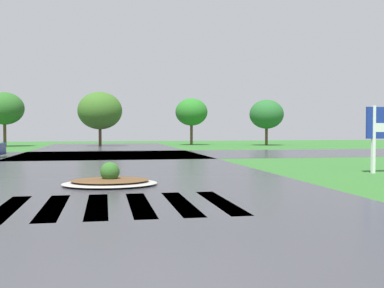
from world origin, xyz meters
The scene contains 5 objects.
asphalt_roadway centered at (0.00, 10.00, 0.00)m, with size 11.61×80.00×0.01m, color #35353A.
asphalt_cross_road centered at (0.00, 25.57, 0.00)m, with size 90.00×10.44×0.01m, color #35353A.
crosswalk_stripes centered at (0.00, 5.65, 0.00)m, with size 4.95×3.48×0.01m.
median_island centered at (-0.14, 9.26, 0.13)m, with size 2.75×2.23×0.68m.
background_treeline centered at (-0.89, 41.27, 3.49)m, with size 36.40×5.88×5.48m.
Camera 1 is at (-0.28, -4.42, 1.63)m, focal length 43.61 mm.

